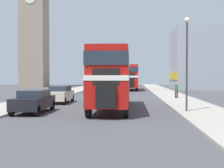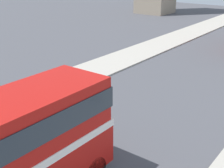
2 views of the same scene
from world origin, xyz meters
name	(u,v)px [view 2 (image 2 of 2)]	position (x,y,z in m)	size (l,w,h in m)	color
car_parked_mid	(9,117)	(-3.94, 4.80, 0.76)	(1.70, 4.32, 1.47)	beige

